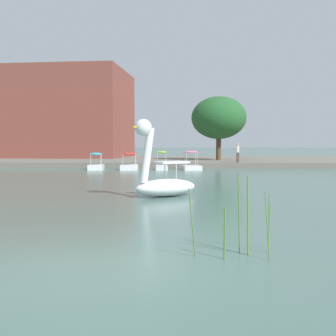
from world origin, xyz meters
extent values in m
plane|color=#47665B|center=(0.00, 0.00, 0.00)|extent=(668.73, 668.73, 0.00)
cube|color=#6B665B|center=(0.00, 41.53, 0.25)|extent=(148.65, 23.16, 0.51)
ellipsoid|color=white|center=(0.61, 9.84, 0.35)|extent=(2.92, 2.55, 0.70)
cylinder|color=white|center=(-0.10, 9.35, 1.65)|extent=(0.69, 0.61, 2.20)
sphere|color=white|center=(-0.24, 9.26, 2.74)|extent=(0.92, 0.92, 0.66)
cone|color=yellow|center=(-0.45, 9.11, 2.74)|extent=(0.53, 0.53, 0.37)
cube|color=white|center=(0.79, 9.97, 1.36)|extent=(1.60, 1.52, 0.08)
cylinder|color=silver|center=(0.54, 10.32, 1.03)|extent=(0.04, 0.04, 0.66)
cylinder|color=silver|center=(1.03, 9.61, 1.03)|extent=(0.04, 0.04, 0.66)
cube|color=white|center=(1.74, 28.02, 0.19)|extent=(1.81, 2.45, 0.37)
ellipsoid|color=pink|center=(1.74, 28.02, 1.47)|extent=(1.32, 1.23, 0.20)
cylinder|color=#B7B7BF|center=(1.21, 28.35, 0.92)|extent=(0.04, 0.04, 1.10)
cylinder|color=#B7B7BF|center=(2.12, 28.51, 0.92)|extent=(0.04, 0.04, 1.10)
cylinder|color=#B7B7BF|center=(1.36, 27.52, 0.92)|extent=(0.04, 0.04, 1.10)
cylinder|color=#B7B7BF|center=(2.27, 27.69, 0.92)|extent=(0.04, 0.04, 1.10)
cube|color=white|center=(-0.69, 27.85, 0.19)|extent=(1.09, 1.89, 0.38)
ellipsoid|color=#8CCC38|center=(-0.69, 27.85, 1.46)|extent=(0.95, 1.21, 0.20)
cylinder|color=#B7B7BF|center=(-1.07, 28.28, 0.92)|extent=(0.04, 0.04, 1.08)
cylinder|color=#B7B7BF|center=(-0.37, 28.33, 0.92)|extent=(0.04, 0.04, 1.08)
cylinder|color=#B7B7BF|center=(-1.00, 27.36, 0.92)|extent=(0.04, 0.04, 1.08)
cylinder|color=#B7B7BF|center=(-0.31, 27.42, 0.92)|extent=(0.04, 0.04, 1.08)
cube|color=white|center=(-3.38, 27.93, 0.21)|extent=(1.59, 2.36, 0.42)
ellipsoid|color=red|center=(-3.38, 27.93, 1.33)|extent=(1.37, 1.13, 0.20)
cylinder|color=#B7B7BF|center=(-3.93, 28.30, 0.87)|extent=(0.04, 0.04, 0.91)
cylinder|color=#B7B7BF|center=(-2.90, 28.38, 0.87)|extent=(0.04, 0.04, 0.91)
cylinder|color=#B7B7BF|center=(-3.87, 27.48, 0.87)|extent=(0.04, 0.04, 0.91)
cylinder|color=#B7B7BF|center=(-2.83, 27.56, 0.87)|extent=(0.04, 0.04, 0.91)
cube|color=white|center=(-6.16, 27.82, 0.21)|extent=(1.43, 2.18, 0.43)
ellipsoid|color=#2DB7D1|center=(-6.16, 27.82, 1.33)|extent=(1.15, 1.39, 0.20)
cylinder|color=#B7B7BF|center=(-6.62, 28.29, 0.88)|extent=(0.04, 0.04, 0.90)
cylinder|color=#B7B7BF|center=(-5.82, 28.38, 0.88)|extent=(0.04, 0.04, 0.90)
cylinder|color=#B7B7BF|center=(-6.50, 27.27, 0.88)|extent=(0.04, 0.04, 0.90)
cylinder|color=#B7B7BF|center=(-5.70, 27.36, 0.88)|extent=(0.04, 0.04, 0.90)
cylinder|color=#4C3823|center=(4.65, 37.19, 2.49)|extent=(0.51, 0.51, 3.96)
ellipsoid|color=#235628|center=(4.65, 37.19, 4.88)|extent=(7.94, 7.98, 4.38)
cube|color=#47382D|center=(5.90, 30.77, 0.95)|extent=(0.22, 0.19, 0.90)
cube|color=beige|center=(5.90, 30.77, 1.69)|extent=(0.24, 0.22, 0.59)
sphere|color=tan|center=(5.90, 30.77, 2.09)|extent=(0.21, 0.21, 0.21)
cube|color=silver|center=(-20.23, 43.89, 1.41)|extent=(4.60, 1.97, 1.81)
cube|color=black|center=(-20.23, 43.89, 1.77)|extent=(4.24, 1.99, 0.51)
cube|color=brown|center=(-15.32, 47.15, 5.97)|extent=(18.46, 13.81, 10.94)
cylinder|color=#4C7F33|center=(2.64, 0.84, 0.74)|extent=(0.04, 0.19, 1.48)
cylinder|color=#4C7F33|center=(3.04, 0.90, 0.57)|extent=(0.02, 0.05, 1.14)
cylinder|color=#4C7F33|center=(3.09, 1.09, 0.44)|extent=(0.05, 0.13, 0.88)
cylinder|color=#4C7F33|center=(1.58, 0.51, 0.64)|extent=(0.14, 0.21, 1.28)
cylinder|color=#4C7F33|center=(2.17, 0.44, 0.48)|extent=(0.04, 0.06, 0.95)
cylinder|color=#4C7F33|center=(2.93, 0.46, 0.61)|extent=(0.08, 0.14, 1.22)
cylinder|color=#4C7F33|center=(2.46, 0.78, 0.75)|extent=(0.08, 0.20, 1.48)
camera|label=1|loc=(1.51, -7.18, 2.06)|focal=45.50mm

